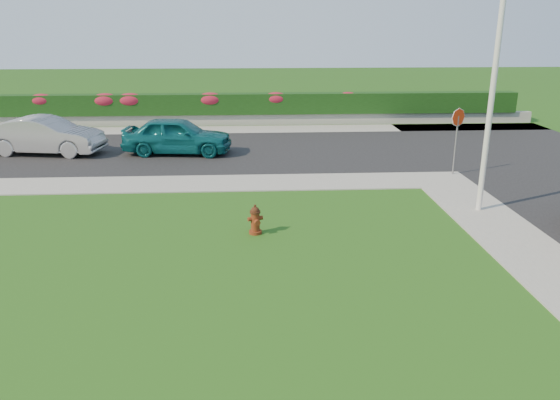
{
  "coord_description": "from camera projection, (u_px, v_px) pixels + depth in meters",
  "views": [
    {
      "loc": [
        0.24,
        -9.36,
        5.35
      ],
      "look_at": [
        1.0,
        4.29,
        0.9
      ],
      "focal_mm": 35.0,
      "sensor_mm": 36.0,
      "label": 1
    }
  ],
  "objects": [
    {
      "name": "flower_clump_c",
      "position": [
        130.0,
        100.0,
        29.23
      ],
      "size": [
        1.47,
        0.95,
        0.74
      ],
      "primitive_type": "ellipsoid",
      "color": "#B51F35",
      "rests_on": "hedge"
    },
    {
      "name": "stop_sign",
      "position": [
        457.0,
        126.0,
        19.56
      ],
      "size": [
        0.6,
        0.34,
        2.47
      ],
      "rotation": [
        0.0,
        0.0,
        0.12
      ],
      "color": "slate",
      "rests_on": "ground"
    },
    {
      "name": "flower_clump_a",
      "position": [
        42.0,
        100.0,
        28.98
      ],
      "size": [
        1.33,
        0.86,
        0.67
      ],
      "primitive_type": "ellipsoid",
      "color": "#B51F35",
      "rests_on": "hedge"
    },
    {
      "name": "sidewalk_far",
      "position": [
        70.0,
        186.0,
        18.75
      ],
      "size": [
        24.0,
        2.0,
        0.04
      ],
      "primitive_type": "cube",
      "color": "gray",
      "rests_on": "ground"
    },
    {
      "name": "street_far",
      "position": [
        129.0,
        152.0,
        23.55
      ],
      "size": [
        26.0,
        8.0,
        0.04
      ],
      "primitive_type": "cube",
      "color": "black",
      "rests_on": "ground"
    },
    {
      "name": "hedge",
      "position": [
        227.0,
        104.0,
        29.68
      ],
      "size": [
        32.0,
        0.9,
        1.1
      ],
      "primitive_type": "cube",
      "color": "black",
      "rests_on": "retaining_wall"
    },
    {
      "name": "flower_clump_f",
      "position": [
        348.0,
        97.0,
        29.83
      ],
      "size": [
        1.07,
        0.69,
        0.54
      ],
      "primitive_type": "ellipsoid",
      "color": "#B51F35",
      "rests_on": "hedge"
    },
    {
      "name": "flower_clump_d",
      "position": [
        210.0,
        99.0,
        29.46
      ],
      "size": [
        1.46,
        0.94,
        0.73
      ],
      "primitive_type": "ellipsoid",
      "color": "#B51F35",
      "rests_on": "hedge"
    },
    {
      "name": "flower_clump_b",
      "position": [
        105.0,
        100.0,
        29.16
      ],
      "size": [
        1.47,
        0.95,
        0.74
      ],
      "primitive_type": "ellipsoid",
      "color": "#B51F35",
      "rests_on": "hedge"
    },
    {
      "name": "ground",
      "position": [
        241.0,
        314.0,
        10.53
      ],
      "size": [
        120.0,
        120.0,
        0.0
      ],
      "primitive_type": "plane",
      "color": "black",
      "rests_on": "ground"
    },
    {
      "name": "sedan_silver",
      "position": [
        46.0,
        136.0,
        22.98
      ],
      "size": [
        4.95,
        2.41,
        1.56
      ],
      "primitive_type": "imported",
      "rotation": [
        0.0,
        0.0,
        1.41
      ],
      "color": "#939499",
      "rests_on": "street_far"
    },
    {
      "name": "retaining_wall",
      "position": [
        227.0,
        120.0,
        29.85
      ],
      "size": [
        34.0,
        0.4,
        0.6
      ],
      "primitive_type": "cube",
      "color": "gray",
      "rests_on": "ground"
    },
    {
      "name": "utility_pole",
      "position": [
        491.0,
        105.0,
        15.32
      ],
      "size": [
        0.16,
        0.16,
        6.3
      ],
      "primitive_type": "cylinder",
      "color": "silver",
      "rests_on": "ground"
    },
    {
      "name": "curb_corner",
      "position": [
        441.0,
        180.0,
        19.44
      ],
      "size": [
        2.0,
        2.0,
        0.04
      ],
      "primitive_type": "cube",
      "color": "gray",
      "rests_on": "ground"
    },
    {
      "name": "fire_hydrant",
      "position": [
        255.0,
        220.0,
        14.42
      ],
      "size": [
        0.42,
        0.4,
        0.8
      ],
      "rotation": [
        0.0,
        0.0,
        0.32
      ],
      "color": "#57220D",
      "rests_on": "ground"
    },
    {
      "name": "flower_clump_e",
      "position": [
        276.0,
        98.0,
        29.64
      ],
      "size": [
        1.34,
        0.86,
        0.67
      ],
      "primitive_type": "ellipsoid",
      "color": "#B51F35",
      "rests_on": "hedge"
    },
    {
      "name": "sidewalk_beyond",
      "position": [
        226.0,
        130.0,
        28.51
      ],
      "size": [
        34.0,
        2.0,
        0.04
      ],
      "primitive_type": "cube",
      "color": "gray",
      "rests_on": "ground"
    },
    {
      "name": "sedan_teal",
      "position": [
        177.0,
        136.0,
        23.03
      ],
      "size": [
        4.72,
        2.3,
        1.55
      ],
      "primitive_type": "imported",
      "rotation": [
        0.0,
        0.0,
        1.46
      ],
      "color": "#0C545B",
      "rests_on": "street_far"
    }
  ]
}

